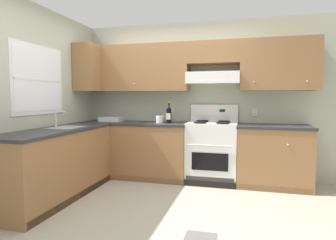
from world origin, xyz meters
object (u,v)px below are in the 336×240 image
wine_bottle (169,114)px  bowl (111,120)px  stove (212,151)px  paper_towel_roll (160,119)px

wine_bottle → bowl: (-1.04, 0.08, -0.12)m
stove → wine_bottle: 0.89m
wine_bottle → paper_towel_roll: bearing=167.3°
stove → paper_towel_roll: stove is taller
stove → wine_bottle: size_ratio=3.48×
stove → bowl: 1.78m
stove → wine_bottle: (-0.68, -0.05, 0.57)m
wine_bottle → paper_towel_roll: (-0.16, 0.04, -0.08)m
wine_bottle → stove: bearing=4.3°
bowl → paper_towel_roll: bearing=-3.2°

